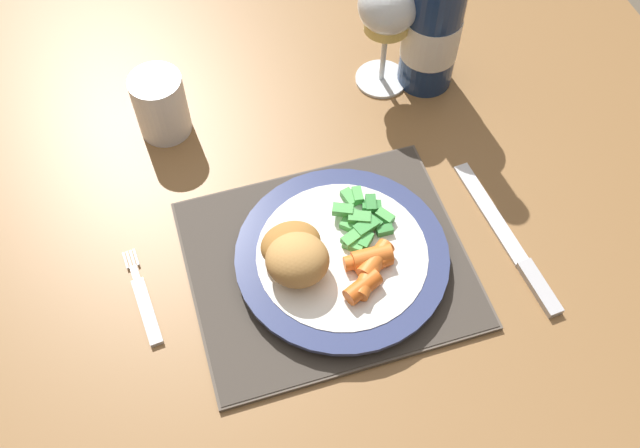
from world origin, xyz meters
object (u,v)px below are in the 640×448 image
object	(u,v)px
fork	(145,303)
wine_glass	(388,11)
dinner_plate	(342,257)
bottle	(434,19)
table_knife	(514,249)
drinking_cup	(160,104)
dining_table	(255,207)

from	to	relation	value
fork	wine_glass	bearing A→B (deg)	34.10
dinner_plate	bottle	bearing A→B (deg)	51.29
table_knife	wine_glass	bearing A→B (deg)	100.25
fork	wine_glass	world-z (taller)	wine_glass
wine_glass	drinking_cup	distance (m)	0.30
table_knife	wine_glass	size ratio (longest dim) A/B	1.36
dining_table	table_knife	distance (m)	0.34
bottle	dinner_plate	bearing A→B (deg)	-128.71
fork	drinking_cup	world-z (taller)	drinking_cup
dining_table	drinking_cup	bearing A→B (deg)	134.14
table_knife	fork	bearing A→B (deg)	172.59
table_knife	drinking_cup	distance (m)	0.45
dining_table	bottle	world-z (taller)	bottle
table_knife	bottle	xyz separation A→B (m)	(0.00, 0.28, 0.10)
bottle	table_knife	bearing A→B (deg)	-90.47
fork	table_knife	bearing A→B (deg)	-7.41
table_knife	drinking_cup	world-z (taller)	drinking_cup
fork	wine_glass	size ratio (longest dim) A/B	0.77
dinner_plate	bottle	distance (m)	0.32
dinner_plate	drinking_cup	world-z (taller)	drinking_cup
fork	wine_glass	distance (m)	0.45
wine_glass	bottle	size ratio (longest dim) A/B	0.59
dining_table	drinking_cup	distance (m)	0.18
dining_table	bottle	size ratio (longest dim) A/B	4.45
dinner_plate	wine_glass	distance (m)	0.31
dinner_plate	table_knife	world-z (taller)	dinner_plate
wine_glass	dinner_plate	bearing A→B (deg)	-118.40
table_knife	bottle	bearing A→B (deg)	89.53
dinner_plate	fork	world-z (taller)	dinner_plate
bottle	drinking_cup	size ratio (longest dim) A/B	3.18
dinner_plate	wine_glass	xyz separation A→B (m)	(0.14, 0.26, 0.10)
dining_table	wine_glass	distance (m)	0.30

